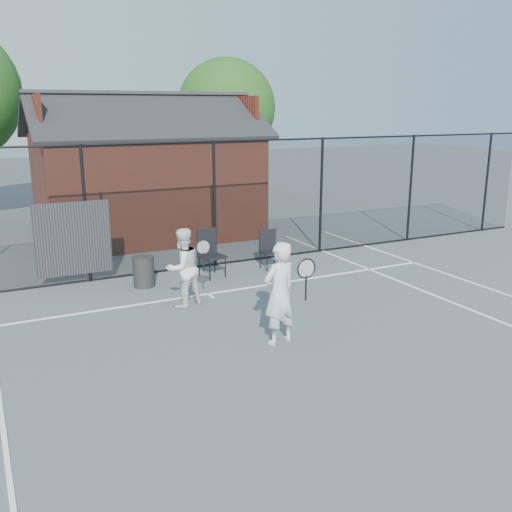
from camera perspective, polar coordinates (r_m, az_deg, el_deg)
name	(u,v)px	position (r m, az deg, el deg)	size (l,w,h in m)	color
ground	(278,347)	(9.29, 2.20, -9.07)	(80.00, 80.00, 0.00)	#4F565B
court_lines	(323,381)	(8.27, 6.70, -12.27)	(11.02, 18.00, 0.01)	white
fence	(162,211)	(13.22, -9.40, 4.48)	(22.04, 3.00, 3.00)	black
clubhouse	(147,182)	(17.22, -10.87, 7.28)	(6.50, 4.36, 4.19)	maroon
tree_right	(226,108)	(23.96, -2.97, 14.55)	(3.97, 3.97, 5.70)	#331F14
player_front	(280,293)	(9.15, 2.39, -3.73)	(0.80, 0.62, 1.70)	silver
player_back	(183,268)	(10.97, -7.32, -1.17)	(0.90, 0.78, 1.53)	white
chair_left	(212,254)	(12.86, -4.41, 0.16)	(0.51, 0.53, 1.06)	black
chair_right	(271,250)	(13.49, 1.49, 0.55)	(0.43, 0.45, 0.90)	black
waste_bin	(144,272)	(12.43, -11.16, -1.54)	(0.45, 0.45, 0.66)	#252525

